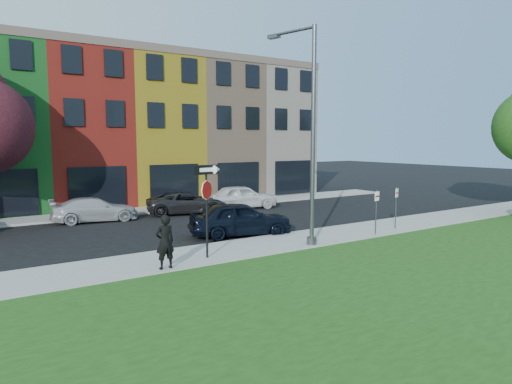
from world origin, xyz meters
TOP-DOWN VIEW (x-y plane):
  - ground at (0.00, 0.00)m, footprint 120.00×120.00m
  - sidewalk_near at (2.00, 3.00)m, footprint 40.00×3.00m
  - sidewalk_far at (-3.00, 15.00)m, footprint 40.00×2.40m
  - rowhouse_block at (-2.50, 21.18)m, footprint 30.00×10.12m
  - stop_sign at (-4.66, 2.42)m, footprint 1.04×0.21m
  - man at (-6.50, 1.90)m, footprint 0.69×0.48m
  - sedan_near at (-1.37, 5.50)m, footprint 4.18×5.59m
  - parked_car_silver at (-5.99, 13.05)m, footprint 2.81×4.91m
  - parked_car_dark at (-0.67, 12.80)m, footprint 4.51×5.83m
  - parked_car_white at (3.18, 12.73)m, footprint 3.57×5.21m
  - street_lamp at (-0.13, 2.17)m, footprint 0.87×2.54m
  - parking_sign_a at (3.63, 1.89)m, footprint 0.32×0.11m
  - parking_sign_b at (5.48, 2.30)m, footprint 0.31×0.14m

SIDE VIEW (x-z plane):
  - ground at x=0.00m, z-range 0.00..0.00m
  - sidewalk_near at x=2.00m, z-range 0.00..0.12m
  - sidewalk_far at x=-3.00m, z-range 0.00..0.12m
  - parked_car_silver at x=-5.99m, z-range 0.00..1.31m
  - parked_car_dark at x=-0.67m, z-range 0.00..1.32m
  - parked_car_white at x=3.18m, z-range 0.00..1.54m
  - sedan_near at x=-1.37m, z-range 0.00..1.59m
  - man at x=-6.50m, z-range 0.12..1.93m
  - parking_sign_b at x=5.48m, z-range 0.38..2.42m
  - parking_sign_a at x=3.63m, z-range 0.39..2.43m
  - stop_sign at x=-4.66m, z-range 0.82..4.20m
  - street_lamp at x=-0.13m, z-range 0.15..8.92m
  - rowhouse_block at x=-2.50m, z-range -0.01..9.99m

